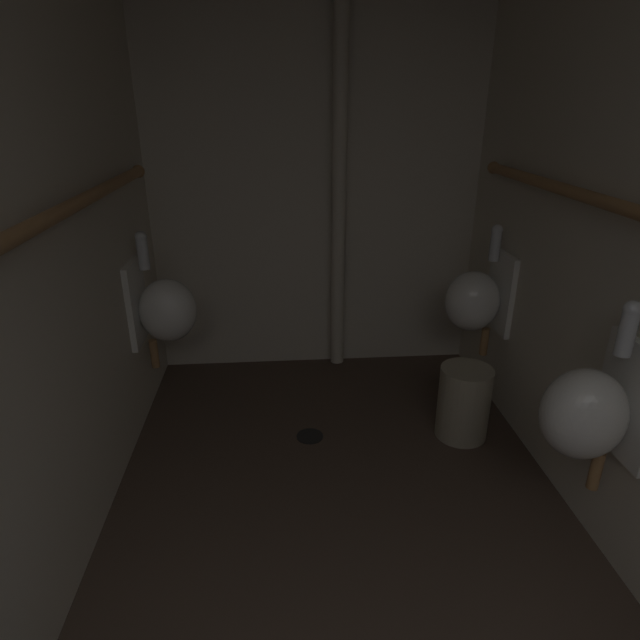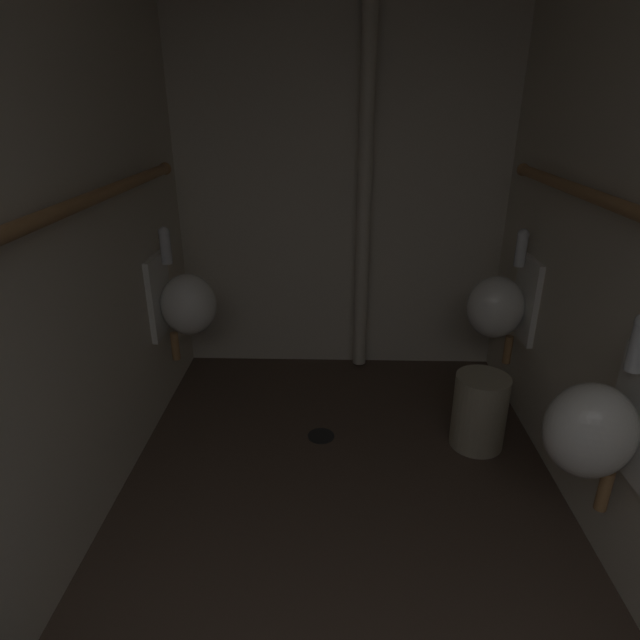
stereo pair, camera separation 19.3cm
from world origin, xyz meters
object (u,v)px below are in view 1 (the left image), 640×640
at_px(standpipe_back_wall, 339,176).
at_px(waste_bin, 464,402).
at_px(urinal_left_mid, 163,308).
at_px(urinal_right_mid, 590,411).
at_px(floor_drain, 310,436).
at_px(urinal_right_far, 476,299).

distance_m(standpipe_back_wall, waste_bin, 1.45).
distance_m(urinal_left_mid, standpipe_back_wall, 1.25).
distance_m(urinal_right_mid, standpipe_back_wall, 1.86).
xyz_separation_m(standpipe_back_wall, floor_drain, (-0.23, -0.81, -1.22)).
bearing_deg(urinal_right_mid, urinal_right_far, 90.00).
relative_size(urinal_left_mid, floor_drain, 5.39).
distance_m(urinal_right_mid, floor_drain, 1.39).
bearing_deg(floor_drain, waste_bin, -2.90).
bearing_deg(standpipe_back_wall, floor_drain, -105.99).
bearing_deg(urinal_left_mid, waste_bin, -13.30).
relative_size(urinal_right_mid, standpipe_back_wall, 0.31).
height_order(urinal_right_mid, waste_bin, urinal_right_mid).
relative_size(urinal_left_mid, standpipe_back_wall, 0.31).
bearing_deg(waste_bin, standpipe_back_wall, 123.63).
relative_size(standpipe_back_wall, floor_drain, 17.14).
bearing_deg(urinal_right_mid, standpipe_back_wall, 113.90).
xyz_separation_m(urinal_right_far, waste_bin, (-0.15, -0.37, -0.43)).
xyz_separation_m(urinal_right_far, floor_drain, (-0.94, -0.33, -0.62)).
bearing_deg(waste_bin, urinal_right_far, 67.81).
bearing_deg(urinal_right_mid, urinal_left_mid, 146.28).
xyz_separation_m(standpipe_back_wall, waste_bin, (0.56, -0.85, -1.03)).
relative_size(urinal_left_mid, waste_bin, 1.95).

